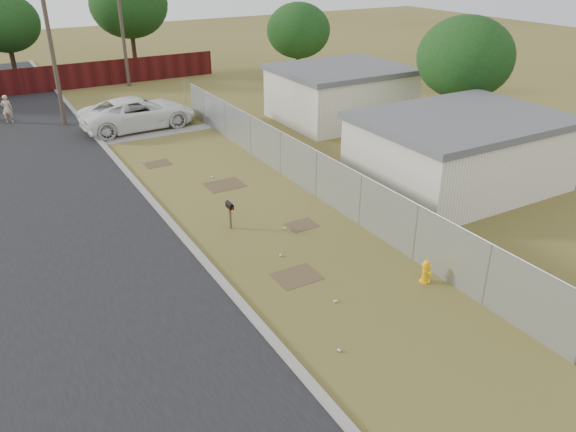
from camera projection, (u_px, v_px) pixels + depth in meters
ground at (249, 212)px, 21.97m from camera, size 120.00×120.00×0.00m
street at (35, 177)px, 25.20m from camera, size 15.10×60.00×0.12m
chainlink_fence at (304, 170)px, 23.82m from camera, size 0.10×27.06×2.02m
privacy_fence at (8, 83)px, 38.37m from camera, size 30.00×0.12×1.80m
utility_poles at (43, 30)px, 34.38m from camera, size 12.60×8.24×9.00m
houses at (394, 119)px, 28.09m from camera, size 9.30×17.24×3.10m
horizon_trees at (106, 22)px, 38.69m from camera, size 33.32×31.94×7.78m
fire_hydrant at (426, 272)px, 17.26m from camera, size 0.42×0.42×0.81m
mailbox at (230, 208)px, 20.36m from camera, size 0.16×0.45×1.06m
pickup_truck at (138, 113)px, 31.63m from camera, size 6.52×3.30×1.77m
pedestrian at (7, 109)px, 32.61m from camera, size 0.70×0.56×1.66m
scattered_litter at (282, 251)px, 19.10m from camera, size 2.29×12.86×0.07m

